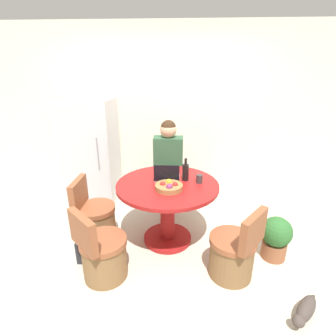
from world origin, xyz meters
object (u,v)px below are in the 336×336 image
chair_left_side (95,219)px  bottle (185,172)px  dining_table (167,201)px  cat (305,310)px  chair_near_right_corner (233,254)px  refrigerator (91,152)px  chair_near_left_corner (103,255)px  person_seated (168,161)px  laptop (167,177)px  fruit_bowl (169,187)px  handbag (92,251)px  potted_plant (276,237)px

chair_left_side → bottle: bearing=-84.2°
dining_table → cat: dining_table is taller
chair_near_right_corner → refrigerator: bearing=-90.8°
dining_table → cat: (1.22, -1.00, -0.45)m
cat → bottle: bearing=-96.9°
chair_near_left_corner → cat: size_ratio=2.08×
dining_table → person_seated: (-0.03, 0.80, 0.21)m
chair_near_left_corner → laptop: laptop is taller
cat → fruit_bowl: bearing=-85.0°
laptop → fruit_bowl: bearing=98.5°
handbag → cat: bearing=-16.0°
laptop → fruit_bowl: 0.25m
dining_table → cat: 1.64m
chair_near_left_corner → handbag: (-0.20, 0.21, -0.13)m
chair_near_right_corner → chair_near_left_corner: (-1.29, -0.09, 0.00)m
dining_table → potted_plant: (1.19, -0.24, -0.26)m
potted_plant → handbag: (-1.99, -0.18, -0.14)m
chair_near_right_corner → chair_near_left_corner: size_ratio=1.00×
chair_near_left_corner → laptop: size_ratio=2.66×
dining_table → bottle: 0.40m
chair_near_right_corner → potted_plant: size_ratio=1.56×
chair_left_side → laptop: bearing=-83.5°
chair_left_side → chair_near_right_corner: same height
chair_near_left_corner → person_seated: size_ratio=0.58×
refrigerator → laptop: size_ratio=5.38×
fruit_bowl → bottle: size_ratio=1.12×
chair_near_right_corner → handbag: (-1.48, 0.12, -0.13)m
potted_plant → handbag: bearing=-174.8°
chair_left_side → refrigerator: bearing=18.3°
chair_near_right_corner → bottle: (-0.49, 0.66, 0.60)m
laptop → handbag: (-0.78, -0.52, -0.67)m
refrigerator → potted_plant: 2.78m
chair_near_right_corner → person_seated: size_ratio=0.58×
chair_left_side → cat: bearing=-116.0°
refrigerator → fruit_bowl: bearing=-42.9°
bottle → potted_plant: size_ratio=0.54×
potted_plant → chair_left_side: bearing=173.5°
dining_table → cat: size_ratio=3.12×
dining_table → handbag: 0.99m
cat → handbag: bearing=-65.4°
person_seated → cat: (1.25, -1.80, -0.66)m
fruit_bowl → chair_left_side: bearing=171.3°
chair_near_right_corner → handbag: bearing=-56.2°
refrigerator → fruit_bowl: (1.25, -1.16, 0.01)m
bottle → cat: bearing=-47.6°
bottle → handbag: bearing=-151.7°
chair_near_left_corner → potted_plant: size_ratio=1.56×
chair_left_side → person_seated: size_ratio=0.58×
refrigerator → cat: 3.25m
laptop → potted_plant: (1.20, -0.34, -0.53)m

